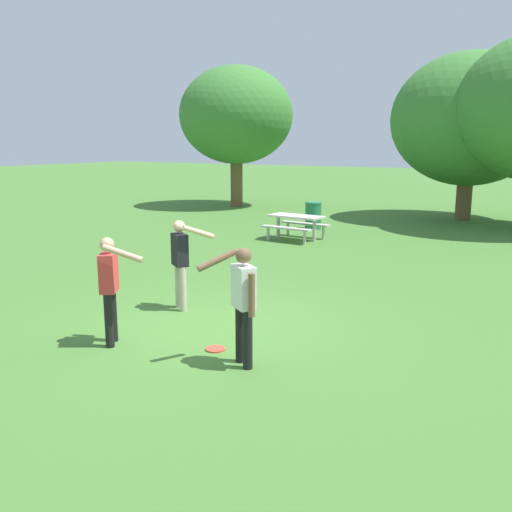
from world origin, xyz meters
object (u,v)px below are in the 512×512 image
Objects in this scene: trash_can_beside_table at (313,215)px; tree_broad_center at (470,120)px; person_thrower at (181,258)px; person_catcher at (243,298)px; picnic_table_near at (296,222)px; tree_tall_left at (236,116)px; frisbee at (215,349)px; person_bystander at (110,282)px.

trash_can_beside_table is 0.15× the size of tree_broad_center.
person_thrower is 1.00× the size of person_catcher.
tree_tall_left is (-6.72, 6.98, 3.67)m from picnic_table_near.
person_catcher is 1.19m from frisbee.
person_thrower is 2.40m from frisbee.
frisbee is at bearing 157.08° from person_catcher.
person_bystander reaches higher than picnic_table_near.
person_catcher is 0.25× the size of tree_tall_left.
tree_broad_center reaches higher than person_catcher.
tree_broad_center is (0.27, 16.72, 3.85)m from frisbee.
person_bystander is 1.71× the size of trash_can_beside_table.
person_thrower is 0.26× the size of tree_broad_center.
tree_tall_left is (-8.30, 14.72, 3.27)m from person_thrower.
frisbee is at bearing 21.81° from person_bystander.
person_catcher is at bearing -88.68° from tree_broad_center.
person_bystander reaches higher than trash_can_beside_table.
person_bystander is at bearing -79.15° from trash_can_beside_table.
tree_tall_left is (-10.01, 16.11, 4.22)m from frisbee.
person_catcher is 5.67× the size of frisbee.
person_thrower is 0.91× the size of picnic_table_near.
trash_can_beside_table is at bearing 100.85° from person_bystander.
person_thrower and person_bystander have the same top height.
trash_can_beside_table is at bearing 110.78° from person_catcher.
frisbee is 17.16m from tree_broad_center.
tree_tall_left is 10.30m from tree_broad_center.
picnic_table_near is at bearing 101.53° from person_thrower.
tree_broad_center is at bearing 89.08° from frisbee.
trash_can_beside_table is (-2.30, 12.02, -0.48)m from person_bystander.
tree_broad_center is (1.98, 15.33, 2.90)m from person_thrower.
person_thrower is 15.73m from tree_broad_center.
tree_broad_center is at bearing 3.41° from tree_tall_left.
tree_tall_left is at bearing 117.06° from person_bystander.
person_catcher is 12.53m from trash_can_beside_table.
tree_tall_left is 1.01× the size of tree_broad_center.
picnic_table_near is 0.28× the size of tree_tall_left.
tree_tall_left is at bearing 143.09° from trash_can_beside_table.
person_catcher and person_bystander have the same top height.
frisbee is (1.48, 0.59, -0.95)m from person_bystander.
person_thrower reaches higher than picnic_table_near.
tree_tall_left reaches higher than person_thrower.
person_thrower is 1.99m from person_bystander.
person_thrower is 1.00× the size of person_bystander.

